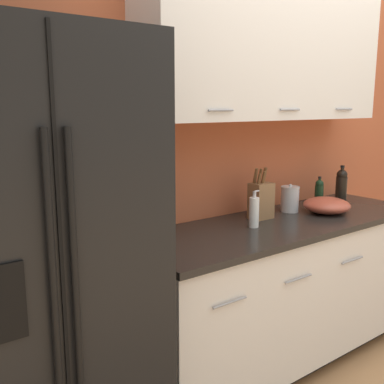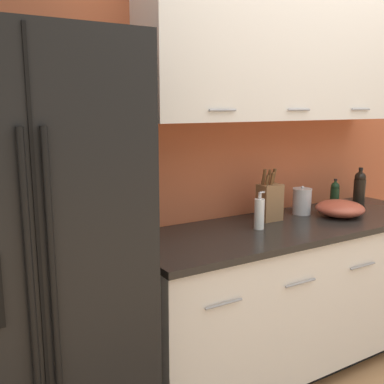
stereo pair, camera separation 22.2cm
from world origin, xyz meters
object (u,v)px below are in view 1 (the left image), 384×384
Objects in this scene: knife_block at (261,200)px; wine_bottle at (341,185)px; mixing_bowl at (327,205)px; soap_dispenser at (254,212)px; steel_canister at (290,199)px; refrigerator at (28,280)px; oil_bottle at (319,192)px.

wine_bottle is at bearing -1.46° from knife_block.
knife_block reaches higher than mixing_bowl.
mixing_bowl is at bearing -3.43° from soap_dispenser.
refrigerator is at bearing -173.59° from steel_canister.
wine_bottle is 0.95m from soap_dispenser.
refrigerator is at bearing -172.94° from knife_block.
knife_block is 0.28m from steel_canister.
knife_block is 1.06× the size of mixing_bowl.
refrigerator reaches higher than soap_dispenser.
soap_dispenser is 1.16× the size of steel_canister.
steel_canister is (0.28, 0.02, -0.03)m from knife_block.
refrigerator is 2.02m from oil_bottle.
knife_block is (1.44, 0.18, 0.10)m from refrigerator.
oil_bottle is (2.01, 0.19, 0.08)m from refrigerator.
knife_block reaches higher than wine_bottle.
refrigerator reaches higher than steel_canister.
steel_canister is (-0.49, 0.03, -0.04)m from wine_bottle.
wine_bottle is at bearing 6.00° from soap_dispenser.
steel_canister reaches higher than mixing_bowl.
wine_bottle is 1.46× the size of steel_canister.
mixing_bowl is (-0.34, -0.14, -0.07)m from wine_bottle.
soap_dispenser is 0.72× the size of mixing_bowl.
soap_dispenser reaches higher than mixing_bowl.
steel_canister is at bearing 16.40° from soap_dispenser.
wine_bottle is at bearing -9.08° from oil_bottle.
oil_bottle reaches higher than steel_canister.
soap_dispenser is at bearing -163.60° from steel_canister.
oil_bottle is at bearing 10.03° from soap_dispenser.
knife_block is 1.17× the size of wine_bottle.
wine_bottle is at bearing 21.73° from mixing_bowl.
oil_bottle is 1.11× the size of steel_canister.
knife_block reaches higher than steel_canister.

